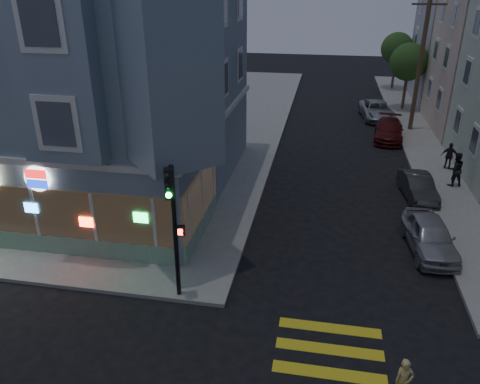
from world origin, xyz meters
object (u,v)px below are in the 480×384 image
(parked_car_a, at_px, (430,236))
(parked_car_d, at_px, (377,110))
(running_child, at_px, (404,381))
(fire_hydrant, at_px, (429,186))
(traffic_signal, at_px, (173,212))
(parked_car_c, at_px, (389,130))
(pedestrian_a, at_px, (455,169))
(parked_car_b, at_px, (418,187))
(pedestrian_b, at_px, (449,156))
(utility_pole, at_px, (420,63))
(street_tree_near, at_px, (409,62))
(street_tree_far, at_px, (397,48))

(parked_car_a, distance_m, parked_car_d, 19.81)
(running_child, xyz_separation_m, parked_car_d, (1.48, 27.70, 0.02))
(fire_hydrant, bearing_deg, traffic_signal, -133.95)
(parked_car_c, relative_size, fire_hydrant, 5.51)
(pedestrian_a, height_order, parked_car_b, pedestrian_a)
(pedestrian_b, height_order, parked_car_b, pedestrian_b)
(running_child, height_order, pedestrian_a, pedestrian_a)
(utility_pole, bearing_deg, parked_car_d, 126.74)
(street_tree_near, height_order, parked_car_c, street_tree_near)
(pedestrian_b, xyz_separation_m, parked_car_b, (-2.30, -4.08, -0.32))
(utility_pole, bearing_deg, pedestrian_b, -82.53)
(street_tree_far, distance_m, traffic_signal, 37.43)
(utility_pole, height_order, street_tree_far, utility_pole)
(pedestrian_b, relative_size, parked_car_b, 0.42)
(street_tree_near, height_order, pedestrian_b, street_tree_near)
(street_tree_far, xyz_separation_m, pedestrian_b, (0.80, -21.63, -3.02))
(utility_pole, height_order, parked_car_d, utility_pole)
(running_child, height_order, traffic_signal, traffic_signal)
(utility_pole, relative_size, parked_car_b, 2.50)
(parked_car_c, height_order, traffic_signal, traffic_signal)
(running_child, xyz_separation_m, fire_hydrant, (2.94, 13.30, -0.08))
(pedestrian_a, relative_size, parked_car_b, 0.50)
(running_child, distance_m, parked_car_a, 8.15)
(street_tree_far, distance_m, pedestrian_a, 24.30)
(utility_pole, relative_size, traffic_signal, 1.88)
(street_tree_far, relative_size, pedestrian_a, 2.92)
(running_child, height_order, parked_car_c, running_child)
(running_child, relative_size, parked_car_c, 0.29)
(running_child, distance_m, parked_car_d, 27.74)
(utility_pole, relative_size, parked_car_c, 2.00)
(parked_car_c, bearing_deg, fire_hydrant, -76.97)
(running_child, bearing_deg, street_tree_near, 74.43)
(utility_pole, relative_size, street_tree_near, 1.70)
(running_child, relative_size, parked_car_d, 0.27)
(street_tree_near, xyz_separation_m, parked_car_d, (-2.36, -3.10, -3.26))
(pedestrian_b, bearing_deg, parked_car_c, -52.94)
(parked_car_a, distance_m, parked_car_b, 5.21)
(fire_hydrant, bearing_deg, utility_pole, 86.52)
(street_tree_near, height_order, street_tree_far, same)
(running_child, xyz_separation_m, parked_car_a, (2.01, 7.89, 0.03))
(pedestrian_b, distance_m, parked_car_b, 4.69)
(pedestrian_b, bearing_deg, parked_car_d, -63.62)
(running_child, height_order, fire_hydrant, running_child)
(parked_car_a, xyz_separation_m, parked_car_c, (-0.13, 14.61, -0.04))
(pedestrian_b, relative_size, parked_car_c, 0.34)
(utility_pole, xyz_separation_m, parked_car_a, (-1.63, -16.91, -4.11))
(street_tree_far, bearing_deg, parked_car_a, -93.40)
(street_tree_far, distance_m, running_child, 39.13)
(pedestrian_b, height_order, fire_hydrant, pedestrian_b)
(street_tree_near, relative_size, traffic_signal, 1.11)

